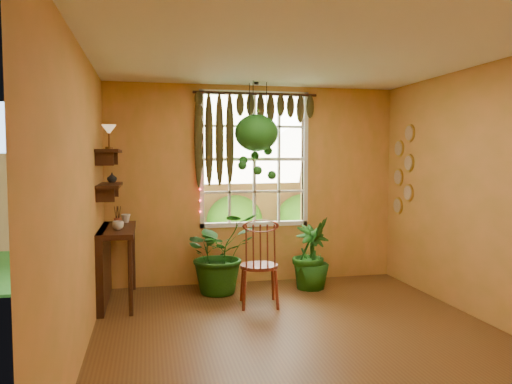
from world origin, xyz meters
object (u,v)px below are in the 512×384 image
windsor_chair (259,277)px  potted_plant_mid (311,253)px  counter_ledge (108,257)px  hanging_basket (256,139)px  potted_plant_left (220,253)px

windsor_chair → potted_plant_mid: windsor_chair is taller
counter_ledge → hanging_basket: 2.36m
hanging_basket → windsor_chair: bearing=-99.9°
counter_ledge → potted_plant_mid: potted_plant_mid is taller
potted_plant_left → windsor_chair: bearing=-60.9°
potted_plant_left → hanging_basket: 1.55m
potted_plant_left → potted_plant_mid: potted_plant_left is taller
counter_ledge → windsor_chair: 1.80m
counter_ledge → potted_plant_mid: 2.56m
counter_ledge → potted_plant_mid: bearing=2.7°
potted_plant_left → potted_plant_mid: bearing=-2.4°
potted_plant_mid → potted_plant_left: bearing=177.6°
potted_plant_mid → counter_ledge: bearing=-177.3°
counter_ledge → potted_plant_mid: (2.55, 0.12, -0.08)m
potted_plant_left → hanging_basket: (0.51, 0.15, 1.45)m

